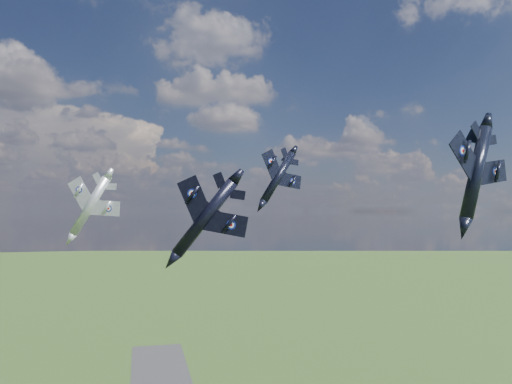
{
  "coord_description": "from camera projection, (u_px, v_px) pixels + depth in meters",
  "views": [
    {
      "loc": [
        -10.65,
        -52.68,
        79.0
      ],
      "look_at": [
        5.27,
        15.32,
        81.73
      ],
      "focal_mm": 35.0,
      "sensor_mm": 36.0,
      "label": 1
    }
  ],
  "objects": [
    {
      "name": "jet_lead_navy",
      "position": [
        205.0,
        218.0,
        57.81
      ],
      "size": [
        14.39,
        17.16,
        8.88
      ],
      "primitive_type": null,
      "rotation": [
        0.0,
        0.67,
        -0.34
      ],
      "color": "black"
    },
    {
      "name": "jet_right_navy",
      "position": [
        476.0,
        173.0,
        59.77
      ],
      "size": [
        16.4,
        19.15,
        7.16
      ],
      "primitive_type": null,
      "rotation": [
        0.0,
        0.35,
        0.3
      ],
      "color": "black"
    },
    {
      "name": "jet_high_navy",
      "position": [
        278.0,
        177.0,
        88.66
      ],
      "size": [
        14.76,
        17.4,
        8.62
      ],
      "primitive_type": null,
      "rotation": [
        0.0,
        0.62,
        0.34
      ],
      "color": "black"
    },
    {
      "name": "jet_left_silver",
      "position": [
        90.0,
        206.0,
        73.31
      ],
      "size": [
        13.37,
        15.69,
        7.3
      ],
      "primitive_type": null,
      "rotation": [
        0.0,
        0.55,
        -0.33
      ],
      "color": "#ACB0B7"
    }
  ]
}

